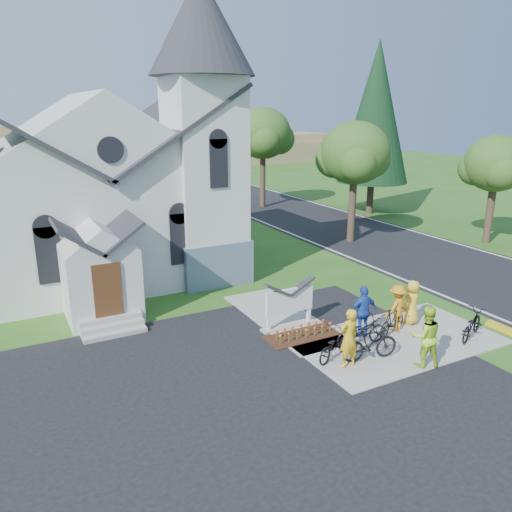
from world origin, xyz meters
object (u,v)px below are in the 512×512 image
cyclist_0 (349,338)px  cyclist_4 (412,302)px  cyclist_3 (397,307)px  church_sign (289,301)px  bike_1 (370,343)px  bike_4 (472,325)px  cyclist_1 (426,336)px  cyclist_2 (363,311)px  bike_2 (361,331)px  bike_0 (335,345)px  bike_3 (392,321)px

cyclist_0 → cyclist_4: cyclist_0 is taller
cyclist_0 → cyclist_3: 3.45m
cyclist_3 → cyclist_4: (0.86, 0.14, -0.01)m
church_sign → cyclist_0: cyclist_0 is taller
cyclist_0 → cyclist_4: bearing=-163.7°
bike_1 → bike_4: (4.16, -0.38, -0.08)m
cyclist_1 → cyclist_2: 2.53m
church_sign → bike_2: 2.81m
bike_2 → bike_4: size_ratio=1.02×
bike_0 → bike_3: (2.85, 0.50, 0.04)m
cyclist_0 → church_sign: bearing=-92.1°
cyclist_4 → bike_4: cyclist_4 is taller
cyclist_1 → bike_2: cyclist_1 is taller
cyclist_0 → cyclist_1: (2.09, -1.07, 0.04)m
church_sign → bike_2: (1.35, -2.42, -0.48)m
bike_3 → cyclist_2: bearing=51.1°
cyclist_2 → cyclist_4: (2.29, 0.02, -0.09)m
cyclist_2 → bike_4: bearing=153.7°
bike_0 → cyclist_3: bearing=-99.8°
cyclist_1 → cyclist_3: 2.63m
bike_0 → cyclist_1: 2.77m
church_sign → bike_0: bearing=-89.7°
bike_3 → bike_4: size_ratio=0.90×
cyclist_0 → bike_1: (0.85, -0.03, -0.37)m
bike_0 → cyclist_3: 3.36m
bike_1 → cyclist_4: bearing=-55.6°
bike_1 → bike_4: bike_1 is taller
church_sign → bike_4: size_ratio=1.18×
cyclist_0 → bike_3: size_ratio=1.13×
bike_1 → bike_3: 2.23m
cyclist_1 → bike_3: (0.68, 2.15, -0.48)m
bike_0 → cyclist_1: (2.16, -1.66, 0.52)m
bike_0 → bike_2: bike_2 is taller
bike_2 → bike_3: 1.52m
cyclist_0 → cyclist_2: 2.27m
cyclist_0 → cyclist_2: (1.76, 1.44, -0.02)m
cyclist_2 → bike_4: 3.77m
cyclist_1 → cyclist_4: cyclist_1 is taller
church_sign → cyclist_4: 4.53m
cyclist_0 → cyclist_3: (3.19, 1.32, -0.10)m
church_sign → cyclist_0: 3.33m
cyclist_3 → cyclist_1: bearing=59.2°
bike_2 → cyclist_4: size_ratio=1.14×
bike_1 → cyclist_3: cyclist_3 is taller
church_sign → cyclist_3: size_ratio=1.30×
bike_4 → cyclist_2: bearing=36.7°
cyclist_2 → bike_2: 0.83m
church_sign → bike_2: size_ratio=1.15×
bike_0 → cyclist_2: (1.82, 0.85, 0.46)m
cyclist_0 → bike_0: (-0.07, 0.59, -0.48)m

